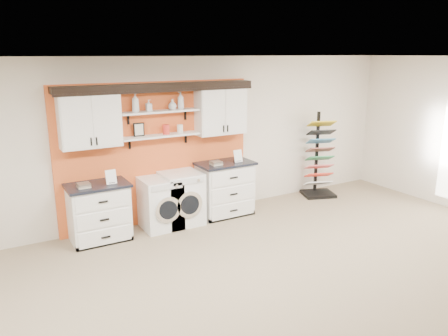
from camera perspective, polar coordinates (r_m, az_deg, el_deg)
ceiling at (r=3.88m, az=13.14°, el=13.75°), size 10.00×10.00×0.00m
wall_back at (r=7.48m, az=-8.81°, el=3.45°), size 10.00×0.00×10.00m
accent_panel at (r=7.49m, az=-8.66°, el=1.91°), size 3.40×0.07×2.40m
upper_cabinet_left at (r=6.88m, az=-17.17°, el=6.05°), size 0.90×0.35×0.84m
upper_cabinet_right at (r=7.70m, az=-0.47°, el=7.56°), size 0.90×0.35×0.84m
shelf_lower at (r=7.27m, az=-8.28°, el=4.20°), size 1.32×0.28×0.03m
shelf_upper at (r=7.21m, az=-8.39°, el=7.32°), size 1.32×0.28×0.03m
crown_molding at (r=7.18m, az=-8.55°, el=10.48°), size 3.30×0.41×0.13m
picture_frame at (r=7.17m, az=-11.06°, el=4.95°), size 0.18×0.02×0.22m
canister_red at (r=7.29m, az=-7.57°, el=5.01°), size 0.11×0.11×0.16m
canister_cream at (r=7.39m, az=-5.78°, el=5.11°), size 0.10×0.10×0.14m
base_cabinet_left at (r=7.08m, az=-16.01°, el=-5.55°), size 0.93×0.66×0.91m
base_cabinet_right at (r=7.86m, az=0.10°, el=-2.69°), size 1.00×0.66×0.97m
washer at (r=7.36m, az=-8.34°, el=-4.54°), size 0.61×0.71×0.86m
dryer at (r=7.50m, az=-5.62°, el=-3.93°), size 0.64×0.71×0.90m
sample_rack at (r=9.11m, az=12.28°, el=-0.23°), size 0.76×0.70×1.71m
soap_bottle_a at (r=7.05m, az=-11.50°, el=8.36°), size 0.15×0.15×0.30m
soap_bottle_b at (r=7.13m, az=-9.80°, el=8.05°), size 0.09×0.08×0.18m
soap_bottle_c at (r=7.28m, az=-6.76°, el=8.25°), size 0.17×0.17×0.17m
soap_bottle_d at (r=7.34m, az=-5.69°, el=8.76°), size 0.15×0.15×0.28m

